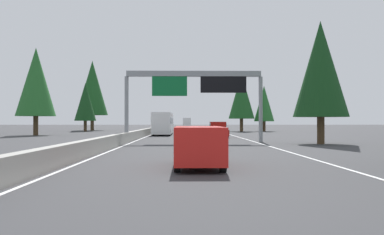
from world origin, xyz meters
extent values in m
plane|color=#38383A|center=(60.00, 0.00, 0.00)|extent=(320.00, 320.00, 0.00)
cube|color=#9E9B93|center=(80.00, 0.30, 0.45)|extent=(180.00, 0.56, 0.90)
cube|color=silver|center=(70.00, -11.52, 0.01)|extent=(160.00, 0.16, 0.01)
cube|color=silver|center=(70.00, -0.25, 0.01)|extent=(160.00, 0.16, 0.01)
cylinder|color=gray|center=(33.91, 0.30, 3.02)|extent=(0.36, 0.36, 6.03)
cylinder|color=gray|center=(33.91, -12.02, 3.02)|extent=(0.36, 0.36, 6.03)
cube|color=gray|center=(33.91, -5.86, 6.28)|extent=(0.50, 12.32, 0.50)
cube|color=#0C602D|center=(33.76, -3.64, 5.18)|extent=(0.12, 3.20, 1.90)
cube|color=black|center=(33.76, -8.57, 5.28)|extent=(0.16, 4.20, 1.50)
cube|color=red|center=(14.09, -5.63, 0.97)|extent=(5.00, 1.95, 1.44)
cube|color=#2D3847|center=(11.79, -5.63, 1.22)|extent=(0.08, 1.48, 0.56)
cylinder|color=black|center=(15.79, -4.78, 0.35)|extent=(0.70, 0.24, 0.70)
cylinder|color=black|center=(15.79, -6.49, 0.35)|extent=(0.70, 0.24, 0.70)
cylinder|color=black|center=(12.39, -4.78, 0.35)|extent=(0.70, 0.24, 0.70)
cylinder|color=black|center=(12.39, -6.49, 0.35)|extent=(0.70, 0.24, 0.70)
cube|color=maroon|center=(44.50, -9.01, 0.61)|extent=(5.60, 2.00, 0.70)
cube|color=maroon|center=(45.51, -9.01, 1.41)|extent=(2.24, 1.84, 0.90)
cube|color=#2D3847|center=(45.51, -9.01, 1.50)|extent=(2.02, 1.92, 0.41)
cylinder|color=black|center=(46.35, -8.15, 0.40)|extent=(0.80, 0.28, 0.80)
cylinder|color=black|center=(46.35, -9.87, 0.40)|extent=(0.80, 0.28, 0.80)
cylinder|color=black|center=(42.65, -8.15, 0.40)|extent=(0.80, 0.28, 0.80)
cylinder|color=black|center=(42.65, -9.87, 0.40)|extent=(0.80, 0.28, 0.80)
cube|color=white|center=(54.25, -1.92, 1.65)|extent=(11.50, 2.50, 2.90)
cube|color=#2D3847|center=(54.25, -1.92, 2.01)|extent=(11.04, 2.55, 0.84)
cylinder|color=black|center=(58.28, -0.82, 0.50)|extent=(1.00, 0.30, 1.00)
cylinder|color=black|center=(58.28, -3.02, 0.50)|extent=(1.00, 0.30, 1.00)
cylinder|color=black|center=(50.23, -0.82, 0.50)|extent=(1.00, 0.30, 1.00)
cylinder|color=black|center=(50.23, -3.02, 0.50)|extent=(1.00, 0.30, 1.00)
cube|color=white|center=(119.81, -5.59, 1.70)|extent=(6.12, 2.40, 2.50)
cube|color=white|center=(124.06, -5.59, 1.40)|extent=(2.38, 2.30, 1.90)
cylinder|color=black|center=(123.89, -4.53, 0.45)|extent=(0.90, 0.28, 0.90)
cylinder|color=black|center=(123.89, -6.65, 0.45)|extent=(0.90, 0.28, 0.90)
cylinder|color=black|center=(118.11, -4.53, 0.45)|extent=(0.90, 0.28, 0.90)
cylinder|color=black|center=(118.11, -6.65, 0.45)|extent=(0.90, 0.28, 0.90)
cylinder|color=#4C3823|center=(30.68, -16.47, 1.14)|extent=(0.61, 0.61, 2.29)
cone|color=#143D19|center=(30.68, -16.47, 6.35)|extent=(4.58, 4.58, 8.11)
cylinder|color=#4C3823|center=(71.88, -15.65, 1.21)|extent=(0.62, 0.62, 2.43)
cone|color=#194C1E|center=(71.88, -15.65, 6.73)|extent=(4.86, 4.86, 8.61)
cylinder|color=#4C3823|center=(73.10, -20.16, 0.96)|extent=(0.57, 0.57, 1.92)
cone|color=#236028|center=(73.10, -20.16, 5.33)|extent=(3.84, 3.84, 6.81)
cylinder|color=#4C3823|center=(51.81, 15.25, 1.32)|extent=(0.65, 0.65, 2.63)
cone|color=#236028|center=(51.81, 15.25, 7.30)|extent=(5.26, 5.26, 9.33)
cylinder|color=#4C3823|center=(72.78, 13.79, 1.01)|extent=(0.58, 0.58, 2.02)
cone|color=#143D19|center=(72.78, 13.79, 5.61)|extent=(4.05, 4.05, 7.18)
cylinder|color=#4C3823|center=(81.41, 14.50, 1.62)|extent=(0.71, 0.71, 3.24)
cone|color=#194C1E|center=(81.41, 14.50, 8.97)|extent=(6.47, 6.47, 11.47)
camera|label=1|loc=(-2.52, -5.06, 1.91)|focal=37.21mm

